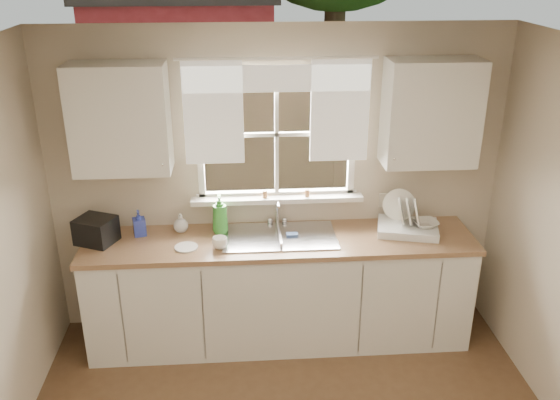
{
  "coord_description": "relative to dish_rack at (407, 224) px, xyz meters",
  "views": [
    {
      "loc": [
        -0.3,
        -2.42,
        2.98
      ],
      "look_at": [
        0.0,
        1.65,
        1.25
      ],
      "focal_mm": 38.0,
      "sensor_mm": 36.0,
      "label": 1
    }
  ],
  "objects": [
    {
      "name": "saucer",
      "position": [
        -1.73,
        -0.16,
        -0.06
      ],
      "size": [
        0.17,
        0.17,
        0.01
      ],
      "primitive_type": "cylinder",
      "color": "white",
      "rests_on": "countertop"
    },
    {
      "name": "bowl",
      "position": [
        0.13,
        -0.05,
        0.02
      ],
      "size": [
        0.22,
        0.22,
        0.05
      ],
      "primitive_type": "imported",
      "rotation": [
        0.0,
        0.0,
        0.16
      ],
      "color": "silver",
      "rests_on": "dish_rack"
    },
    {
      "name": "curtains",
      "position": [
        -1.02,
        0.21,
        0.96
      ],
      "size": [
        1.5,
        0.03,
        0.81
      ],
      "color": "white",
      "rests_on": "room_walls"
    },
    {
      "name": "soap_bottle_b",
      "position": [
        -2.11,
        0.08,
        0.04
      ],
      "size": [
        0.12,
        0.12,
        0.21
      ],
      "primitive_type": "imported",
      "rotation": [
        0.0,
        0.0,
        0.28
      ],
      "color": "#2D3CA9",
      "rests_on": "countertop"
    },
    {
      "name": "wall_outlet",
      "position": [
        -0.14,
        0.24,
        0.11
      ],
      "size": [
        0.08,
        0.01,
        0.12
      ],
      "primitive_type": "cube",
      "color": "beige",
      "rests_on": "room_walls"
    },
    {
      "name": "sill_jars",
      "position": [
        -0.95,
        0.2,
        0.21
      ],
      "size": [
        0.38,
        0.04,
        0.06
      ],
      "color": "brown",
      "rests_on": "window"
    },
    {
      "name": "countertop",
      "position": [
        -1.02,
        -0.06,
        -0.08
      ],
      "size": [
        3.04,
        0.65,
        0.04
      ],
      "primitive_type": "cube",
      "color": "#8E6947",
      "rests_on": "base_cabinets"
    },
    {
      "name": "upper_cabinet_left",
      "position": [
        -2.17,
        0.08,
        0.88
      ],
      "size": [
        0.7,
        0.33,
        0.8
      ],
      "primitive_type": "cube",
      "color": "silver",
      "rests_on": "room_walls"
    },
    {
      "name": "room_walls",
      "position": [
        -1.02,
        -1.81,
        0.26
      ],
      "size": [
        3.62,
        4.02,
        2.5
      ],
      "color": "beige",
      "rests_on": "ground"
    },
    {
      "name": "base_cabinets",
      "position": [
        -1.02,
        -0.06,
        -0.54
      ],
      "size": [
        3.0,
        0.62,
        0.87
      ],
      "primitive_type": "cube",
      "color": "silver",
      "rests_on": "ground"
    },
    {
      "name": "cup",
      "position": [
        -1.48,
        -0.19,
        -0.02
      ],
      "size": [
        0.15,
        0.15,
        0.09
      ],
      "primitive_type": "imported",
      "rotation": [
        0.0,
        0.0,
        0.35
      ],
      "color": "silver",
      "rests_on": "countertop"
    },
    {
      "name": "upper_cabinet_right",
      "position": [
        0.13,
        0.08,
        0.88
      ],
      "size": [
        0.7,
        0.33,
        0.8
      ],
      "primitive_type": "cube",
      "color": "silver",
      "rests_on": "room_walls"
    },
    {
      "name": "dish_rack",
      "position": [
        0.0,
        0.0,
        0.0
      ],
      "size": [
        0.54,
        0.45,
        0.31
      ],
      "color": "silver",
      "rests_on": "countertop"
    },
    {
      "name": "sink",
      "position": [
        -1.02,
        -0.03,
        -0.14
      ],
      "size": [
        0.88,
        0.52,
        0.4
      ],
      "color": "#B7B7BC",
      "rests_on": "countertop"
    },
    {
      "name": "soap_bottle_a",
      "position": [
        -1.48,
        0.08,
        0.1
      ],
      "size": [
        0.13,
        0.13,
        0.32
      ],
      "primitive_type": "imported",
      "rotation": [
        0.0,
        0.0,
        0.06
      ],
      "color": "#31892D",
      "rests_on": "countertop"
    },
    {
      "name": "ceiling",
      "position": [
        -1.02,
        -1.74,
        1.53
      ],
      "size": [
        3.6,
        4.0,
        0.02
      ],
      "primitive_type": "cube",
      "color": "silver",
      "rests_on": "room_walls"
    },
    {
      "name": "black_appliance",
      "position": [
        -2.42,
        -0.01,
        0.04
      ],
      "size": [
        0.35,
        0.33,
        0.2
      ],
      "primitive_type": "cube",
      "rotation": [
        0.0,
        0.0,
        -0.42
      ],
      "color": "black",
      "rests_on": "countertop"
    },
    {
      "name": "window",
      "position": [
        -1.02,
        0.26,
        0.51
      ],
      "size": [
        1.38,
        0.16,
        1.06
      ],
      "color": "white",
      "rests_on": "room_walls"
    },
    {
      "name": "soap_bottle_c",
      "position": [
        -1.79,
        0.13,
        0.01
      ],
      "size": [
        0.15,
        0.15,
        0.15
      ],
      "primitive_type": "imported",
      "rotation": [
        0.0,
        0.0,
        0.28
      ],
      "color": "beige",
      "rests_on": "countertop"
    }
  ]
}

